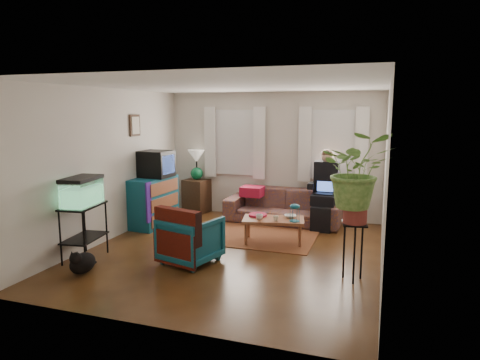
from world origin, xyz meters
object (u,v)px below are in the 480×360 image
(side_table, at_px, (197,196))
(aquarium_stand, at_px, (84,232))
(sofa, at_px, (283,201))
(armchair, at_px, (191,237))
(coffee_table, at_px, (273,231))
(plant_stand, at_px, (353,252))
(dresser, at_px, (153,202))

(side_table, height_order, aquarium_stand, aquarium_stand)
(sofa, bearing_deg, armchair, -105.03)
(aquarium_stand, height_order, coffee_table, aquarium_stand)
(sofa, relative_size, side_table, 3.14)
(coffee_table, height_order, plant_stand, plant_stand)
(dresser, distance_m, aquarium_stand, 2.02)
(side_table, relative_size, dresser, 0.69)
(armchair, bearing_deg, plant_stand, -163.62)
(coffee_table, xyz_separation_m, plant_stand, (1.39, -1.25, 0.18))
(sofa, xyz_separation_m, side_table, (-2.01, 0.29, -0.08))
(aquarium_stand, relative_size, plant_stand, 1.07)
(side_table, height_order, dresser, dresser)
(sofa, distance_m, armchair, 2.78)
(coffee_table, bearing_deg, plant_stand, -53.05)
(armchair, bearing_deg, sofa, -91.41)
(dresser, distance_m, armchair, 2.26)
(dresser, height_order, armchair, dresser)
(side_table, xyz_separation_m, aquarium_stand, (-0.35, -3.34, 0.05))
(aquarium_stand, bearing_deg, armchair, 5.95)
(armchair, xyz_separation_m, coffee_table, (0.93, 1.30, -0.17))
(side_table, distance_m, coffee_table, 2.72)
(sofa, bearing_deg, aquarium_stand, -126.20)
(sofa, distance_m, plant_stand, 3.03)
(dresser, relative_size, plant_stand, 1.35)
(armchair, height_order, coffee_table, armchair)
(sofa, distance_m, aquarium_stand, 3.86)
(side_table, bearing_deg, coffee_table, -37.52)
(armchair, xyz_separation_m, plant_stand, (2.32, 0.05, 0.01))
(sofa, bearing_deg, plant_stand, -58.06)
(armchair, bearing_deg, side_table, -52.36)
(side_table, distance_m, plant_stand, 4.58)
(side_table, relative_size, aquarium_stand, 0.87)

